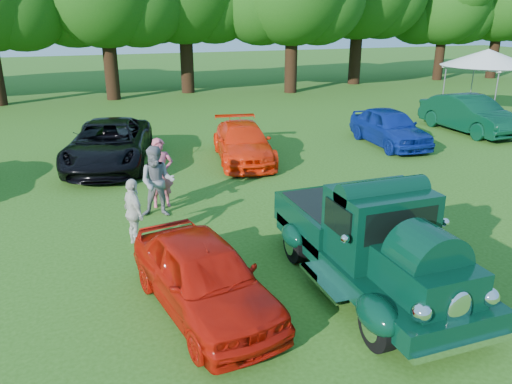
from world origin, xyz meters
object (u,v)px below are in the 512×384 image
object	(u,v)px
spectator_pink	(161,173)
spectator_grey	(157,182)
red_convertible	(204,276)
back_car_blue	(390,127)
back_car_green	(469,114)
canopy_tent	(488,58)
back_car_orange	(243,143)
back_car_black	(109,144)
spectator_white	(134,213)
hero_pickup	(370,244)

from	to	relation	value
spectator_pink	spectator_grey	bearing A→B (deg)	-102.48
red_convertible	back_car_blue	bearing A→B (deg)	32.14
back_car_green	spectator_grey	size ratio (longest dim) A/B	2.62
back_car_blue	canopy_tent	distance (m)	8.91
back_car_green	back_car_orange	bearing A→B (deg)	-175.81
back_car_orange	red_convertible	bearing A→B (deg)	-102.91
back_car_black	back_car_green	size ratio (longest dim) A/B	1.13
back_car_black	back_car_green	distance (m)	15.23
back_car_orange	spectator_pink	xyz separation A→B (m)	(-3.48, -3.49, 0.29)
back_car_green	canopy_tent	world-z (taller)	canopy_tent
red_convertible	back_car_orange	xyz separation A→B (m)	(3.65, 8.79, -0.02)
red_convertible	spectator_white	bearing A→B (deg)	94.43
back_car_green	spectator_white	bearing A→B (deg)	-157.12
canopy_tent	back_car_blue	bearing A→B (deg)	-155.41
hero_pickup	red_convertible	bearing A→B (deg)	175.65
red_convertible	back_car_orange	world-z (taller)	red_convertible
back_car_blue	canopy_tent	size ratio (longest dim) A/B	0.77
back_car_green	spectator_grey	distance (m)	15.27
back_car_blue	back_car_green	size ratio (longest dim) A/B	0.88
red_convertible	canopy_tent	world-z (taller)	canopy_tent
back_car_blue	canopy_tent	world-z (taller)	canopy_tent
back_car_orange	canopy_tent	distance (m)	14.67
back_car_orange	spectator_white	bearing A→B (deg)	-118.38
hero_pickup	spectator_white	world-z (taller)	hero_pickup
spectator_pink	spectator_white	world-z (taller)	spectator_pink
hero_pickup	spectator_white	bearing A→B (deg)	140.01
back_car_green	canopy_tent	xyz separation A→B (m)	(3.28, 2.83, 2.07)
red_convertible	back_car_green	distance (m)	17.34
back_car_blue	spectator_white	size ratio (longest dim) A/B	2.73
back_car_blue	red_convertible	bearing A→B (deg)	-133.61
back_car_blue	canopy_tent	xyz separation A→B (m)	(7.86, 3.60, 2.15)
back_car_blue	spectator_pink	xyz separation A→B (m)	(-9.62, -3.63, 0.21)
hero_pickup	back_car_orange	bearing A→B (deg)	86.93
red_convertible	spectator_pink	size ratio (longest dim) A/B	2.09
back_car_green	spectator_pink	distance (m)	14.88
back_car_orange	spectator_pink	bearing A→B (deg)	-125.29
back_car_black	canopy_tent	size ratio (longest dim) A/B	0.98
hero_pickup	spectator_grey	world-z (taller)	hero_pickup
hero_pickup	spectator_white	distance (m)	5.18
spectator_pink	spectator_grey	size ratio (longest dim) A/B	1.02
back_car_blue	spectator_grey	size ratio (longest dim) A/B	2.31
spectator_pink	canopy_tent	xyz separation A→B (m)	(17.49, 7.23, 1.93)
red_convertible	spectator_pink	bearing A→B (deg)	77.97
spectator_white	back_car_orange	bearing A→B (deg)	-52.93
back_car_green	spectator_pink	world-z (taller)	spectator_pink
back_car_orange	canopy_tent	bearing A→B (deg)	24.56
back_car_black	spectator_pink	world-z (taller)	spectator_pink
red_convertible	back_car_green	bearing A→B (deg)	23.77
back_car_orange	spectator_white	distance (m)	7.24
back_car_blue	spectator_white	bearing A→B (deg)	-147.12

